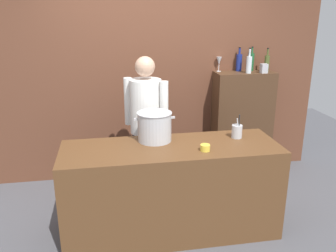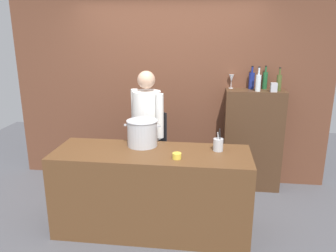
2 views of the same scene
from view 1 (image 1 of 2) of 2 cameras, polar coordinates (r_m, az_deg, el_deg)
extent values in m
plane|color=#4C4C51|center=(3.71, 0.50, -16.36)|extent=(8.00, 8.00, 0.00)
cube|color=brown|center=(4.48, -2.79, 10.41)|extent=(4.40, 0.10, 3.00)
cube|color=brown|center=(3.48, 0.52, -10.24)|extent=(2.05, 0.70, 0.90)
cube|color=#472D1C|center=(4.76, 11.83, 0.39)|extent=(0.76, 0.32, 1.36)
cylinder|color=black|center=(3.98, -2.16, -6.90)|extent=(0.14, 0.14, 0.84)
cylinder|color=black|center=(4.07, -4.64, -6.34)|extent=(0.14, 0.14, 0.84)
cylinder|color=white|center=(3.78, -3.62, 3.20)|extent=(0.34, 0.34, 0.58)
cube|color=black|center=(4.00, -2.25, 0.48)|extent=(0.25, 0.20, 0.52)
cylinder|color=white|center=(3.67, -0.65, 3.25)|extent=(0.09, 0.09, 0.52)
cylinder|color=white|center=(3.89, -6.44, 3.98)|extent=(0.09, 0.09, 0.52)
sphere|color=tan|center=(3.69, -3.75, 9.59)|extent=(0.21, 0.21, 0.21)
cylinder|color=#B7BABF|center=(3.39, -2.18, -0.17)|extent=(0.32, 0.32, 0.28)
cylinder|color=#B7BABF|center=(3.35, -2.21, 2.13)|extent=(0.34, 0.34, 0.01)
cube|color=#B7BABF|center=(3.34, -5.25, 1.09)|extent=(0.04, 0.02, 0.02)
cube|color=#B7BABF|center=(3.39, 0.81, 1.40)|extent=(0.04, 0.02, 0.02)
cylinder|color=#B7BABF|center=(3.55, 11.08, -0.87)|extent=(0.10, 0.10, 0.13)
cylinder|color=#B7BABF|center=(3.53, 11.22, -0.20)|extent=(0.04, 0.01, 0.19)
cylinder|color=#262626|center=(3.53, 11.44, 0.15)|extent=(0.03, 0.04, 0.23)
cylinder|color=yellow|center=(3.19, 6.03, -3.51)|extent=(0.09, 0.09, 0.06)
cylinder|color=#1E592D|center=(4.73, 13.35, 10.06)|extent=(0.06, 0.06, 0.22)
cylinder|color=#1E592D|center=(4.71, 13.48, 11.82)|extent=(0.02, 0.02, 0.07)
cylinder|color=black|center=(4.71, 13.52, 12.32)|extent=(0.02, 0.02, 0.01)
cylinder|color=#475123|center=(4.69, 15.69, 9.69)|extent=(0.06, 0.06, 0.20)
cylinder|color=#475123|center=(4.67, 15.84, 11.42)|extent=(0.02, 0.02, 0.08)
cylinder|color=black|center=(4.66, 15.89, 11.99)|extent=(0.03, 0.03, 0.01)
cylinder|color=navy|center=(4.65, 11.41, 10.01)|extent=(0.07, 0.07, 0.21)
cylinder|color=navy|center=(4.64, 11.52, 11.78)|extent=(0.03, 0.03, 0.08)
cylinder|color=black|center=(4.63, 11.55, 12.31)|extent=(0.03, 0.03, 0.01)
cylinder|color=silver|center=(4.52, 12.96, 9.63)|extent=(0.07, 0.07, 0.21)
cylinder|color=silver|center=(4.50, 13.09, 11.50)|extent=(0.02, 0.02, 0.09)
cylinder|color=black|center=(4.49, 13.14, 12.15)|extent=(0.03, 0.03, 0.01)
cylinder|color=silver|center=(4.59, 8.19, 8.77)|extent=(0.06, 0.06, 0.01)
cylinder|color=silver|center=(4.59, 8.21, 9.31)|extent=(0.01, 0.01, 0.08)
cone|color=silver|center=(4.57, 8.26, 10.41)|extent=(0.07, 0.07, 0.10)
cube|color=#B2B2B7|center=(4.58, 15.26, 8.98)|extent=(0.08, 0.08, 0.11)
camera|label=2|loc=(1.16, 88.82, 0.41)|focal=35.57mm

